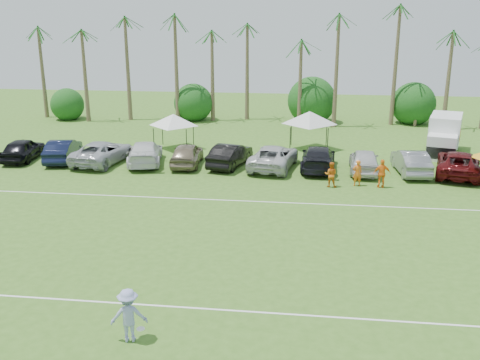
# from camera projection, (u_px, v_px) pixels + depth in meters

# --- Properties ---
(ground) EXTENTS (120.00, 120.00, 0.00)m
(ground) POSITION_uv_depth(u_px,v_px,m) (132.00, 336.00, 17.69)
(ground) COLOR #3B671F
(ground) RESTS_ON ground
(field_lines) EXTENTS (80.00, 12.10, 0.01)m
(field_lines) POSITION_uv_depth(u_px,v_px,m) (185.00, 240.00, 25.29)
(field_lines) COLOR white
(field_lines) RESTS_ON ground
(palm_tree_0) EXTENTS (2.40, 2.40, 8.90)m
(palm_tree_0) POSITION_uv_depth(u_px,v_px,m) (36.00, 45.00, 54.19)
(palm_tree_0) COLOR brown
(palm_tree_0) RESTS_ON ground
(palm_tree_1) EXTENTS (2.40, 2.40, 9.90)m
(palm_tree_1) POSITION_uv_depth(u_px,v_px,m) (82.00, 36.00, 53.35)
(palm_tree_1) COLOR brown
(palm_tree_1) RESTS_ON ground
(palm_tree_2) EXTENTS (2.40, 2.40, 10.90)m
(palm_tree_2) POSITION_uv_depth(u_px,v_px,m) (130.00, 27.00, 52.51)
(palm_tree_2) COLOR brown
(palm_tree_2) RESTS_ON ground
(palm_tree_3) EXTENTS (2.40, 2.40, 11.90)m
(palm_tree_3) POSITION_uv_depth(u_px,v_px,m) (170.00, 18.00, 51.79)
(palm_tree_3) COLOR brown
(palm_tree_3) RESTS_ON ground
(palm_tree_4) EXTENTS (2.40, 2.40, 8.90)m
(palm_tree_4) POSITION_uv_depth(u_px,v_px,m) (211.00, 46.00, 52.07)
(palm_tree_4) COLOR brown
(palm_tree_4) RESTS_ON ground
(palm_tree_5) EXTENTS (2.40, 2.40, 9.90)m
(palm_tree_5) POSITION_uv_depth(u_px,v_px,m) (251.00, 37.00, 51.34)
(palm_tree_5) COLOR brown
(palm_tree_5) RESTS_ON ground
(palm_tree_6) EXTENTS (2.40, 2.40, 10.90)m
(palm_tree_6) POSITION_uv_depth(u_px,v_px,m) (293.00, 28.00, 50.62)
(palm_tree_6) COLOR brown
(palm_tree_6) RESTS_ON ground
(palm_tree_7) EXTENTS (2.40, 2.40, 11.90)m
(palm_tree_7) POSITION_uv_depth(u_px,v_px,m) (337.00, 18.00, 49.90)
(palm_tree_7) COLOR brown
(palm_tree_7) RESTS_ON ground
(palm_tree_8) EXTENTS (2.40, 2.40, 8.90)m
(palm_tree_8) POSITION_uv_depth(u_px,v_px,m) (389.00, 47.00, 50.06)
(palm_tree_8) COLOR brown
(palm_tree_8) RESTS_ON ground
(palm_tree_9) EXTENTS (2.40, 2.40, 9.90)m
(palm_tree_9) POSITION_uv_depth(u_px,v_px,m) (446.00, 38.00, 49.22)
(palm_tree_9) COLOR brown
(palm_tree_9) RESTS_ON ground
(bush_tree_0) EXTENTS (4.00, 4.00, 4.00)m
(bush_tree_0) POSITION_uv_depth(u_px,v_px,m) (73.00, 100.00, 56.44)
(bush_tree_0) COLOR brown
(bush_tree_0) RESTS_ON ground
(bush_tree_1) EXTENTS (4.00, 4.00, 4.00)m
(bush_tree_1) POSITION_uv_depth(u_px,v_px,m) (194.00, 102.00, 54.91)
(bush_tree_1) COLOR brown
(bush_tree_1) RESTS_ON ground
(bush_tree_2) EXTENTS (4.00, 4.00, 4.00)m
(bush_tree_2) POSITION_uv_depth(u_px,v_px,m) (312.00, 104.00, 53.49)
(bush_tree_2) COLOR brown
(bush_tree_2) RESTS_ON ground
(bush_tree_3) EXTENTS (4.00, 4.00, 4.00)m
(bush_tree_3) POSITION_uv_depth(u_px,v_px,m) (414.00, 106.00, 52.31)
(bush_tree_3) COLOR brown
(bush_tree_3) RESTS_ON ground
(sideline_player_a) EXTENTS (0.68, 0.52, 1.66)m
(sideline_player_a) POSITION_uv_depth(u_px,v_px,m) (357.00, 173.00, 33.32)
(sideline_player_a) COLOR orange
(sideline_player_a) RESTS_ON ground
(sideline_player_b) EXTENTS (0.85, 0.71, 1.59)m
(sideline_player_b) POSITION_uv_depth(u_px,v_px,m) (331.00, 174.00, 33.12)
(sideline_player_b) COLOR orange
(sideline_player_b) RESTS_ON ground
(sideline_player_c) EXTENTS (1.09, 0.52, 1.80)m
(sideline_player_c) POSITION_uv_depth(u_px,v_px,m) (382.00, 174.00, 32.94)
(sideline_player_c) COLOR orange
(sideline_player_c) RESTS_ON ground
(box_truck) EXTENTS (3.66, 6.04, 2.92)m
(box_truck) POSITION_uv_depth(u_px,v_px,m) (444.00, 134.00, 41.03)
(box_truck) COLOR white
(box_truck) RESTS_ON ground
(canopy_tent_left) EXTENTS (4.04, 4.04, 3.28)m
(canopy_tent_left) POSITION_uv_depth(u_px,v_px,m) (173.00, 114.00, 42.30)
(canopy_tent_left) COLOR black
(canopy_tent_left) RESTS_ON ground
(canopy_tent_right) EXTENTS (4.43, 4.43, 3.59)m
(canopy_tent_right) POSITION_uv_depth(u_px,v_px,m) (310.00, 111.00, 41.91)
(canopy_tent_right) COLOR black
(canopy_tent_right) RESTS_ON ground
(frisbee_player) EXTENTS (1.31, 0.94, 1.84)m
(frisbee_player) POSITION_uv_depth(u_px,v_px,m) (129.00, 315.00, 17.20)
(frisbee_player) COLOR #939CD1
(frisbee_player) RESTS_ON ground
(parked_car_0) EXTENTS (2.34, 4.93, 1.63)m
(parked_car_0) POSITION_uv_depth(u_px,v_px,m) (23.00, 149.00, 39.42)
(parked_car_0) COLOR black
(parked_car_0) RESTS_ON ground
(parked_car_1) EXTENTS (2.57, 5.17, 1.63)m
(parked_car_1) POSITION_uv_depth(u_px,v_px,m) (63.00, 150.00, 39.09)
(parked_car_1) COLOR black
(parked_car_1) RESTS_ON ground
(parked_car_2) EXTENTS (3.45, 6.16, 1.63)m
(parked_car_2) POSITION_uv_depth(u_px,v_px,m) (103.00, 152.00, 38.54)
(parked_car_2) COLOR #B1B3B8
(parked_car_2) RESTS_ON ground
(parked_car_3) EXTENTS (3.42, 5.96, 1.63)m
(parked_car_3) POSITION_uv_depth(u_px,v_px,m) (145.00, 153.00, 38.41)
(parked_car_3) COLOR white
(parked_car_3) RESTS_ON ground
(parked_car_4) EXTENTS (2.17, 4.87, 1.63)m
(parked_car_4) POSITION_uv_depth(u_px,v_px,m) (187.00, 154.00, 37.97)
(parked_car_4) COLOR #7A6C54
(parked_car_4) RESTS_ON ground
(parked_car_5) EXTENTS (2.83, 5.21, 1.63)m
(parked_car_5) POSITION_uv_depth(u_px,v_px,m) (230.00, 155.00, 37.76)
(parked_car_5) COLOR black
(parked_car_5) RESTS_ON ground
(parked_car_6) EXTENTS (3.59, 6.21, 1.63)m
(parked_car_6) POSITION_uv_depth(u_px,v_px,m) (274.00, 157.00, 37.27)
(parked_car_6) COLOR silver
(parked_car_6) RESTS_ON ground
(parked_car_7) EXTENTS (2.56, 5.72, 1.63)m
(parked_car_7) POSITION_uv_depth(u_px,v_px,m) (318.00, 158.00, 37.03)
(parked_car_7) COLOR black
(parked_car_7) RESTS_ON ground
(parked_car_8) EXTENTS (2.16, 4.87, 1.63)m
(parked_car_8) POSITION_uv_depth(u_px,v_px,m) (364.00, 161.00, 36.22)
(parked_car_8) COLOR silver
(parked_car_8) RESTS_ON ground
(parked_car_9) EXTENTS (2.06, 5.05, 1.63)m
(parked_car_9) POSITION_uv_depth(u_px,v_px,m) (411.00, 162.00, 35.97)
(parked_car_9) COLOR slate
(parked_car_9) RESTS_ON ground
(parked_car_10) EXTENTS (4.07, 6.34, 1.63)m
(parked_car_10) POSITION_uv_depth(u_px,v_px,m) (459.00, 163.00, 35.55)
(parked_car_10) COLOR #520D0F
(parked_car_10) RESTS_ON ground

